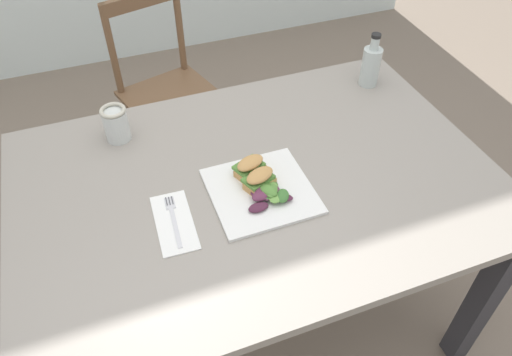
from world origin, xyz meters
name	(u,v)px	position (x,y,z in m)	size (l,w,h in m)	color
ground_plane	(239,295)	(0.00, 0.00, 0.00)	(8.29, 8.29, 0.00)	#7A6B5B
dining_table	(257,203)	(0.04, -0.10, 0.63)	(1.40, 0.96, 0.74)	gray
chair_wooden_far	(168,93)	(-0.04, 0.87, 0.45)	(0.49, 0.49, 0.87)	brown
plate_lunch	(261,191)	(0.03, -0.15, 0.74)	(0.28, 0.28, 0.01)	white
sandwich_half_front	(259,179)	(0.03, -0.14, 0.78)	(0.10, 0.09, 0.06)	tan
sandwich_half_back	(250,167)	(0.03, -0.08, 0.78)	(0.10, 0.09, 0.06)	tan
salad_mixed_greens	(268,192)	(0.04, -0.18, 0.77)	(0.14, 0.13, 0.03)	#4C2338
napkin_folded	(174,222)	(-0.22, -0.18, 0.74)	(0.10, 0.22, 0.00)	white
fork_on_napkin	(173,217)	(-0.22, -0.16, 0.75)	(0.03, 0.19, 0.00)	silver
bottle_cold_brew	(370,68)	(0.60, 0.23, 0.81)	(0.07, 0.07, 0.20)	black
mason_jar_iced_tea	(116,125)	(-0.30, 0.23, 0.79)	(0.08, 0.08, 0.12)	#C67528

